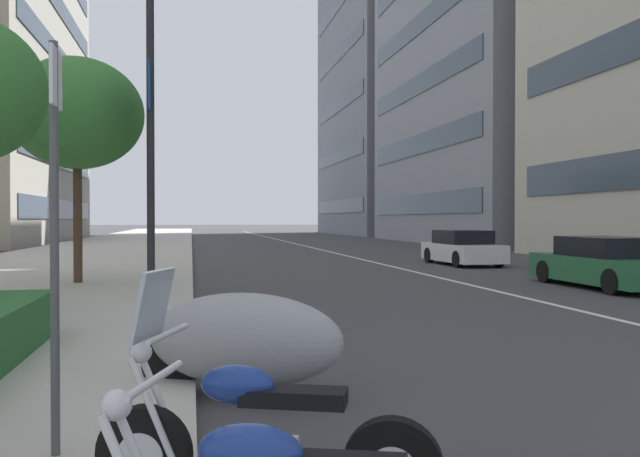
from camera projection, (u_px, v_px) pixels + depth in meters
The scene contains 11 objects.
sidewalk_right_plaza at pixel (97, 254), 30.81m from camera, with size 160.00×9.01×0.15m, color #B2ADA3.
lane_centre_stripe at pixel (317, 249), 38.05m from camera, with size 110.00×0.16×0.01m, color silver.
motorcycle_by_sign_pole at pixel (257, 439), 3.90m from camera, with size 0.93×2.06×1.46m.
motorcycle_second_in_row at pixel (243, 340), 6.38m from camera, with size 1.54×2.16×1.04m.
car_following_behind at pixel (606, 264), 16.50m from camera, with size 4.54×1.93×1.32m.
car_lead_in_lane at pixel (462, 249), 24.81m from camera, with size 4.17×1.91×1.34m.
parking_sign_by_curb at pixel (55, 210), 4.37m from camera, with size 0.32×0.06×2.84m.
street_lamp_with_banners at pixel (168, 88), 14.95m from camera, with size 1.26×2.70×7.66m.
street_tree_far_plaza at pixel (77, 114), 16.33m from camera, with size 3.34×3.34×5.74m.
office_tower_far_left_down_avenue at pixel (542, 7), 49.42m from camera, with size 23.69×20.01×36.30m.
office_tower_near_left at pixel (418, 62), 75.52m from camera, with size 24.56×19.46×40.58m.
Camera 1 is at (-2.31, 7.36, 1.77)m, focal length 35.93 mm.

